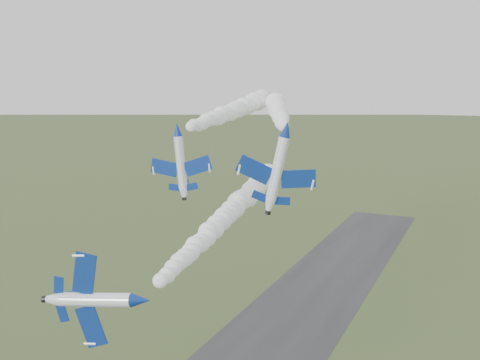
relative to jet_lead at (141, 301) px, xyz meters
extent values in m
cylinder|color=white|center=(-0.07, 0.09, 0.00)|extent=(3.40, 8.66, 1.64)
cone|color=navy|center=(1.07, -5.15, 0.00)|extent=(2.07, 2.52, 1.64)
cone|color=white|center=(-1.17, 5.14, 0.00)|extent=(1.99, 2.13, 1.64)
cylinder|color=black|center=(-1.38, 6.13, 0.00)|extent=(0.94, 0.77, 0.83)
ellipsoid|color=black|center=(0.95, -1.92, 0.04)|extent=(1.69, 3.08, 1.09)
cube|color=navy|center=(-0.63, 0.80, 3.01)|extent=(1.03, 2.49, 4.65)
cube|color=navy|center=(-0.15, 0.91, -3.04)|extent=(1.03, 2.49, 4.65)
cube|color=navy|center=(-1.10, 4.22, 1.61)|extent=(0.50, 1.15, 2.03)
cube|color=navy|center=(-0.84, 4.28, -1.62)|extent=(0.50, 1.15, 2.03)
cube|color=navy|center=(0.36, 4.29, 0.10)|extent=(2.52, 2.06, 0.30)
cylinder|color=white|center=(-13.42, 29.42, 15.65)|extent=(2.83, 8.46, 1.61)
cone|color=navy|center=(-12.64, 24.23, 15.65)|extent=(1.92, 2.39, 1.61)
cone|color=white|center=(-14.18, 34.40, 15.65)|extent=(1.86, 2.00, 1.61)
cylinder|color=black|center=(-14.33, 35.38, 15.65)|extent=(0.89, 0.71, 0.82)
ellipsoid|color=black|center=(-13.15, 27.30, 16.20)|extent=(1.49, 2.98, 1.07)
cube|color=navy|center=(-16.45, 29.76, 15.24)|extent=(4.85, 3.03, 0.54)
cube|color=navy|center=(-10.61, 30.64, 15.76)|extent=(4.85, 3.03, 0.54)
cube|color=navy|center=(-15.60, 33.29, 15.51)|extent=(2.12, 1.37, 0.27)
cube|color=navy|center=(-12.49, 33.76, 15.79)|extent=(2.12, 1.37, 0.27)
cube|color=navy|center=(-14.12, 33.27, 16.93)|extent=(0.54, 1.61, 2.18)
cylinder|color=white|center=(5.71, 28.19, 16.43)|extent=(5.58, 9.17, 1.94)
cone|color=navy|center=(8.12, 22.91, 16.43)|extent=(2.77, 3.00, 1.94)
cone|color=white|center=(3.39, 33.27, 16.43)|extent=(2.58, 2.60, 1.94)
cylinder|color=black|center=(2.94, 34.26, 16.43)|extent=(1.17, 1.01, 0.98)
ellipsoid|color=black|center=(6.80, 26.09, 17.04)|extent=(2.49, 3.41, 1.29)
cube|color=navy|center=(2.39, 27.63, 16.94)|extent=(5.61, 4.45, 1.17)
cube|color=navy|center=(8.24, 30.30, 15.61)|extent=(5.61, 4.45, 1.17)
cube|color=navy|center=(2.24, 31.66, 16.79)|extent=(2.47, 1.99, 0.55)
cube|color=navy|center=(5.36, 33.08, 16.08)|extent=(2.47, 1.99, 0.55)
cube|color=navy|center=(4.17, 32.25, 17.83)|extent=(1.29, 1.85, 2.39)
camera|label=1|loc=(32.54, -44.07, 22.41)|focal=40.00mm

